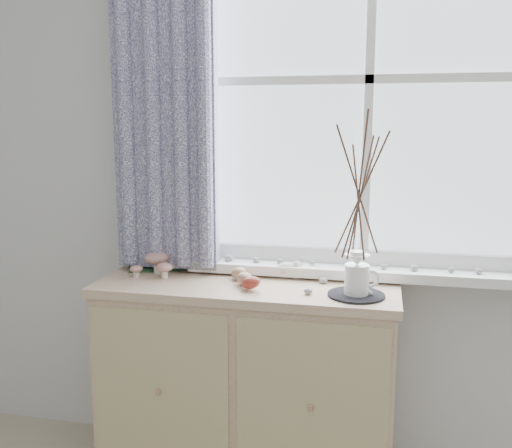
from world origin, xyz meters
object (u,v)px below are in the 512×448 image
Objects in this scene: sideboard at (247,383)px; botanical_book at (157,246)px; toadstool_cluster at (156,262)px; twig_pitcher at (360,190)px.

sideboard is 0.69m from botanical_book.
sideboard is 0.63m from toadstool_cluster.
toadstool_cluster is at bearing 154.44° from twig_pitcher.
botanical_book is (-0.42, 0.11, 0.53)m from sideboard.
botanical_book is at bearing 150.66° from twig_pitcher.
toadstool_cluster is (0.02, -0.06, -0.05)m from botanical_book.
botanical_book is at bearing 165.19° from sideboard.
twig_pitcher is (0.84, -0.13, 0.34)m from toadstool_cluster.
twig_pitcher reaches higher than toadstool_cluster.
toadstool_cluster is at bearing 172.92° from sideboard.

